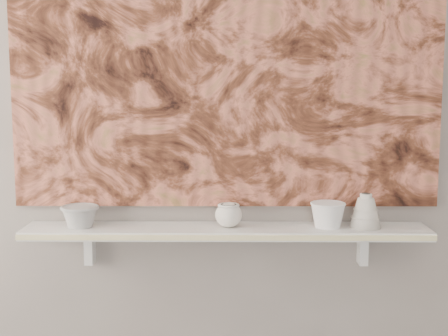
{
  "coord_description": "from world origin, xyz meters",
  "views": [
    {
      "loc": [
        0.01,
        -0.61,
        1.42
      ],
      "look_at": [
        -0.01,
        1.49,
        1.14
      ],
      "focal_mm": 50.0,
      "sensor_mm": 36.0,
      "label": 1
    }
  ],
  "objects_px": {
    "cup_cream": "(229,215)",
    "bell_vessel": "(366,210)",
    "painting": "(226,49)",
    "bowl_white": "(328,215)",
    "bowl_grey": "(80,216)",
    "shelf": "(226,231)"
  },
  "relations": [
    {
      "from": "cup_cream",
      "to": "bell_vessel",
      "type": "bearing_deg",
      "value": 0.0
    },
    {
      "from": "painting",
      "to": "bowl_white",
      "type": "height_order",
      "value": "painting"
    },
    {
      "from": "bowl_grey",
      "to": "bowl_white",
      "type": "distance_m",
      "value": 0.86
    },
    {
      "from": "painting",
      "to": "bowl_grey",
      "type": "height_order",
      "value": "painting"
    },
    {
      "from": "bowl_grey",
      "to": "bell_vessel",
      "type": "relative_size",
      "value": 1.12
    },
    {
      "from": "bowl_white",
      "to": "bell_vessel",
      "type": "bearing_deg",
      "value": 0.0
    },
    {
      "from": "bowl_grey",
      "to": "cup_cream",
      "type": "bearing_deg",
      "value": 0.0
    },
    {
      "from": "bowl_grey",
      "to": "cup_cream",
      "type": "height_order",
      "value": "cup_cream"
    },
    {
      "from": "bowl_grey",
      "to": "bell_vessel",
      "type": "distance_m",
      "value": 0.99
    },
    {
      "from": "shelf",
      "to": "cup_cream",
      "type": "height_order",
      "value": "cup_cream"
    },
    {
      "from": "bowl_grey",
      "to": "bowl_white",
      "type": "height_order",
      "value": "bowl_white"
    },
    {
      "from": "painting",
      "to": "cup_cream",
      "type": "relative_size",
      "value": 16.07
    },
    {
      "from": "painting",
      "to": "bell_vessel",
      "type": "distance_m",
      "value": 0.74
    },
    {
      "from": "cup_cream",
      "to": "bell_vessel",
      "type": "height_order",
      "value": "bell_vessel"
    },
    {
      "from": "shelf",
      "to": "bowl_grey",
      "type": "xyz_separation_m",
      "value": [
        -0.51,
        0.0,
        0.05
      ]
    },
    {
      "from": "bowl_grey",
      "to": "bowl_white",
      "type": "relative_size",
      "value": 1.09
    },
    {
      "from": "painting",
      "to": "bell_vessel",
      "type": "bearing_deg",
      "value": -9.49
    },
    {
      "from": "cup_cream",
      "to": "bell_vessel",
      "type": "relative_size",
      "value": 0.79
    },
    {
      "from": "bowl_grey",
      "to": "bell_vessel",
      "type": "xyz_separation_m",
      "value": [
        0.99,
        0.0,
        0.02
      ]
    },
    {
      "from": "painting",
      "to": "bowl_grey",
      "type": "distance_m",
      "value": 0.77
    },
    {
      "from": "bell_vessel",
      "to": "bowl_white",
      "type": "xyz_separation_m",
      "value": [
        -0.13,
        0.0,
        -0.02
      ]
    },
    {
      "from": "shelf",
      "to": "bowl_grey",
      "type": "bearing_deg",
      "value": 180.0
    }
  ]
}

